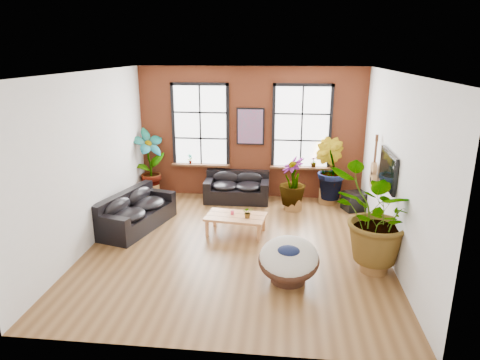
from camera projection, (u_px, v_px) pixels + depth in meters
The scene contains 19 objects.
room at pixel (238, 163), 8.49m from camera, with size 6.04×6.54×3.54m.
sofa_back at pixel (237, 188), 11.44m from camera, with size 1.71×0.85×0.78m.
sofa_left at pixel (135, 212), 9.70m from camera, with size 1.37×2.20×0.81m.
coffee_table at pixel (236, 218), 9.38m from camera, with size 1.37×0.89×0.50m.
papasan_chair at pixel (289, 260), 7.41m from camera, with size 1.16×1.17×0.80m.
poster at pixel (250, 126), 11.31m from camera, with size 0.74×0.06×0.98m.
tv_wall_unit at pixel (383, 171), 8.68m from camera, with size 0.13×1.86×1.20m.
media_box at pixel (355, 201), 10.80m from camera, with size 0.68×0.63×0.46m.
pot_back_left at pixel (150, 191), 11.73m from camera, with size 0.55×0.55×0.37m.
pot_back_right at pixel (329, 196), 11.31m from camera, with size 0.54×0.54×0.38m.
pot_right_wall at pixel (374, 262), 7.81m from camera, with size 0.59×0.59×0.37m.
pot_mid at pixel (293, 203), 10.84m from camera, with size 0.60×0.60×0.33m.
floor_plant_back_left at pixel (149, 161), 11.49m from camera, with size 0.92×0.62×1.75m, color #185A27.
floor_plant_back_right at pixel (329, 169), 11.08m from camera, with size 0.87×0.70×1.58m, color #185A27.
floor_plant_right_wall at pixel (377, 217), 7.57m from camera, with size 1.61×1.39×1.79m, color #185A27.
floor_plant_mid at pixel (293, 181), 10.69m from camera, with size 0.68×0.68×1.22m, color #185A27.
table_plant at pixel (248, 212), 9.22m from camera, with size 0.22×0.19×0.24m, color #185A27.
sill_plant_left at pixel (190, 159), 11.70m from camera, with size 0.14×0.10×0.27m, color #185A27.
sill_plant_right at pixel (314, 162), 11.36m from camera, with size 0.15×0.15×0.27m, color #185A27.
Camera 1 is at (0.92, -8.02, 3.90)m, focal length 32.00 mm.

